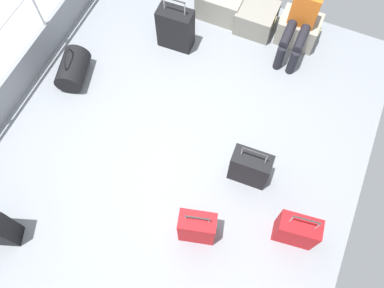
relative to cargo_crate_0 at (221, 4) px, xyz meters
The scene contains 12 objects.
ground_plane 2.18m from the cargo_crate_0, 82.04° to the right, with size 4.40×5.20×0.06m, color gray.
gunwale_port 2.85m from the cargo_crate_0, 131.07° to the right, with size 0.06×5.20×0.45m, color gray.
railing_port 2.90m from the cargo_crate_0, 131.07° to the right, with size 0.04×4.20×1.02m.
cargo_crate_0 is the anchor object (origin of this frame).
cargo_crate_1 0.55m from the cargo_crate_0, ahead, with size 0.54×0.49×0.36m.
cargo_crate_2 1.13m from the cargo_crate_0, ahead, with size 0.56×0.41×0.40m.
passenger_seated 1.21m from the cargo_crate_0, ahead, with size 0.34×0.66×1.10m.
suitcase_0 3.28m from the cargo_crate_0, 54.30° to the right, with size 0.45×0.27×0.70m.
suitcase_1 2.51m from the cargo_crate_0, 60.96° to the right, with size 0.45×0.24×0.71m.
suitcase_3 0.82m from the cargo_crate_0, 115.90° to the right, with size 0.47×0.26×0.82m.
suitcase_4 3.20m from the cargo_crate_0, 72.91° to the right, with size 0.42×0.30×0.69m.
duffel_bag 2.23m from the cargo_crate_0, 127.34° to the right, with size 0.47×0.60×0.50m.
Camera 1 is at (0.98, -1.85, 4.51)m, focal length 37.93 mm.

